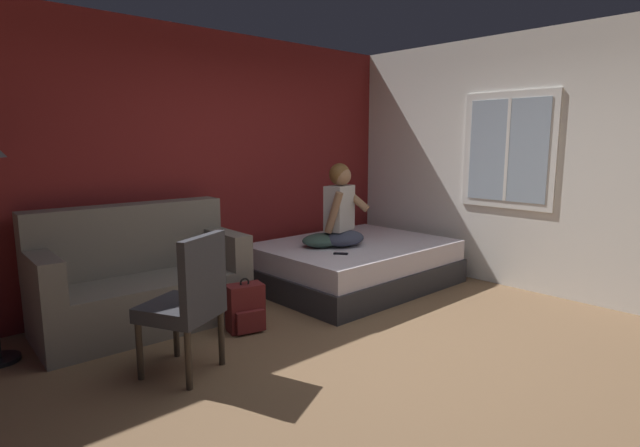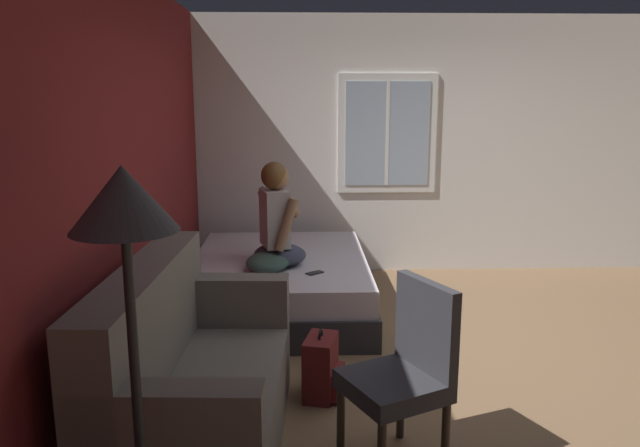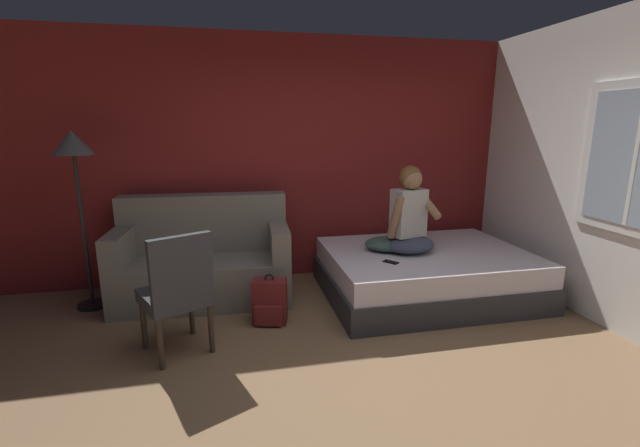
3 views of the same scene
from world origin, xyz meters
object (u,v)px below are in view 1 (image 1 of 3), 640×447
(backpack, at_px, (246,308))
(person_seated, at_px, (341,212))
(couch, at_px, (140,281))
(cell_phone, at_px, (341,254))
(side_chair, at_px, (188,299))
(throw_pillow, at_px, (323,240))
(bed, at_px, (354,264))

(backpack, bearing_deg, person_seated, 12.57)
(couch, distance_m, backpack, 0.96)
(person_seated, bearing_deg, couch, 168.80)
(cell_phone, bearing_deg, person_seated, -172.74)
(side_chair, distance_m, throw_pillow, 2.15)
(side_chair, xyz_separation_m, throw_pillow, (2.00, 0.80, 0.02))
(throw_pillow, xyz_separation_m, cell_phone, (-0.12, -0.38, -0.07))
(couch, xyz_separation_m, throw_pillow, (1.86, -0.33, 0.16))
(throw_pillow, bearing_deg, bed, -12.77)
(bed, bearing_deg, person_seated, 175.95)
(person_seated, relative_size, cell_phone, 6.08)
(bed, xyz_separation_m, throw_pillow, (-0.39, 0.09, 0.31))
(couch, xyz_separation_m, side_chair, (-0.14, -1.13, 0.14))
(person_seated, xyz_separation_m, backpack, (-1.46, -0.32, -0.64))
(side_chair, bearing_deg, person_seated, 18.34)
(couch, bearing_deg, side_chair, -96.98)
(bed, distance_m, throw_pillow, 0.51)
(bed, bearing_deg, couch, 169.43)
(cell_phone, bearing_deg, couch, -60.06)
(backpack, distance_m, throw_pillow, 1.38)
(side_chair, bearing_deg, couch, 83.02)
(person_seated, height_order, cell_phone, person_seated)
(side_chair, xyz_separation_m, person_seated, (2.19, 0.72, 0.30))
(couch, bearing_deg, cell_phone, -22.26)
(side_chair, relative_size, throw_pillow, 2.04)
(person_seated, relative_size, backpack, 1.91)
(bed, relative_size, person_seated, 2.37)
(backpack, xyz_separation_m, throw_pillow, (1.27, 0.40, 0.36))
(throw_pillow, relative_size, cell_phone, 3.33)
(cell_phone, bearing_deg, throw_pillow, -144.87)
(backpack, xyz_separation_m, cell_phone, (1.15, 0.02, 0.29))
(couch, relative_size, throw_pillow, 3.62)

